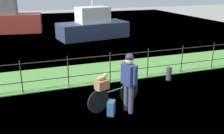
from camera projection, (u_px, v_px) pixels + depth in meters
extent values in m
plane|color=gray|center=(135.00, 109.00, 7.18)|extent=(60.00, 60.00, 0.00)
cube|color=#569342|center=(101.00, 72.00, 10.15)|extent=(27.00, 2.40, 0.03)
plane|color=#426684|center=(67.00, 36.00, 17.09)|extent=(30.00, 30.00, 0.00)
cylinder|color=#28231E|center=(21.00, 77.00, 8.01)|extent=(0.04, 0.04, 1.12)
cylinder|color=#28231E|center=(68.00, 72.00, 8.49)|extent=(0.04, 0.04, 1.12)
cylinder|color=#28231E|center=(110.00, 68.00, 8.96)|extent=(0.04, 0.04, 1.12)
cylinder|color=#28231E|center=(148.00, 63.00, 9.44)|extent=(0.04, 0.04, 1.12)
cylinder|color=#28231E|center=(182.00, 59.00, 9.92)|extent=(0.04, 0.04, 1.12)
cylinder|color=#28231E|center=(213.00, 56.00, 10.40)|extent=(0.04, 0.04, 1.12)
cylinder|color=#28231E|center=(110.00, 72.00, 9.02)|extent=(18.00, 0.03, 0.03)
cylinder|color=#28231E|center=(110.00, 55.00, 8.82)|extent=(18.00, 0.03, 0.03)
cylinder|color=black|center=(129.00, 92.00, 7.50)|extent=(0.66, 0.24, 0.68)
cylinder|color=black|center=(98.00, 101.00, 6.89)|extent=(0.66, 0.24, 0.68)
cylinder|color=#337F70|center=(114.00, 90.00, 7.14)|extent=(0.83, 0.29, 0.04)
cube|color=black|center=(102.00, 92.00, 6.88)|extent=(0.22, 0.14, 0.06)
cube|color=slate|center=(102.00, 89.00, 6.85)|extent=(0.39, 0.26, 0.02)
cube|color=olive|center=(102.00, 84.00, 6.81)|extent=(0.40, 0.36, 0.25)
ellipsoid|color=tan|center=(102.00, 78.00, 6.75)|extent=(0.31, 0.22, 0.13)
sphere|color=tan|center=(105.00, 75.00, 6.80)|extent=(0.11, 0.11, 0.11)
cylinder|color=#383D51|center=(126.00, 97.00, 6.99)|extent=(0.14, 0.14, 0.82)
cylinder|color=#383D51|center=(131.00, 99.00, 6.84)|extent=(0.14, 0.14, 0.82)
cube|color=navy|center=(129.00, 74.00, 6.70)|extent=(0.37, 0.46, 0.56)
cylinder|color=navy|center=(124.00, 71.00, 6.86)|extent=(0.10, 0.10, 0.50)
cylinder|color=navy|center=(135.00, 76.00, 6.52)|extent=(0.10, 0.10, 0.50)
sphere|color=tan|center=(129.00, 60.00, 6.58)|extent=(0.22, 0.22, 0.22)
sphere|color=black|center=(129.00, 58.00, 6.55)|extent=(0.23, 0.23, 0.23)
cube|color=#28517A|center=(111.00, 108.00, 6.81)|extent=(0.30, 0.33, 0.40)
cylinder|color=#38383D|center=(169.00, 74.00, 9.29)|extent=(0.20, 0.20, 0.49)
cube|color=#2D3856|center=(93.00, 30.00, 16.57)|extent=(4.76, 2.60, 1.01)
cube|color=silver|center=(93.00, 15.00, 16.26)|extent=(2.17, 1.63, 0.99)
cube|color=#9E3328|center=(0.00, 24.00, 18.17)|extent=(5.93, 2.36, 1.33)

